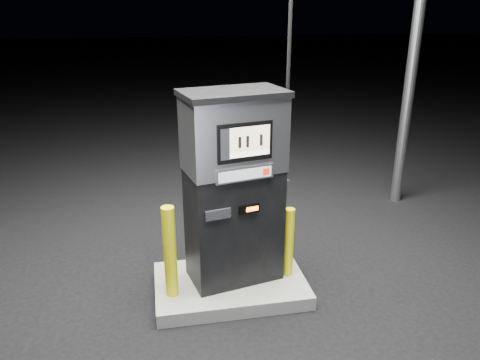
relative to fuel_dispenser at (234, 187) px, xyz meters
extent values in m
plane|color=black|center=(-0.06, -0.07, -1.19)|extent=(80.00, 80.00, 0.00)
cube|color=slate|center=(-0.06, -0.07, -1.11)|extent=(1.60, 1.00, 0.15)
cylinder|color=gray|center=(2.94, 1.93, 1.06)|extent=(0.16, 0.16, 4.50)
cube|color=black|center=(0.00, 0.00, -0.42)|extent=(1.02, 0.72, 1.22)
cube|color=#A7A7AE|center=(0.00, 0.00, 0.56)|extent=(1.05, 0.74, 0.73)
cube|color=black|center=(0.00, 0.00, 0.95)|extent=(1.09, 0.79, 0.06)
cube|color=black|center=(0.05, -0.28, 0.55)|extent=(0.54, 0.14, 0.37)
cube|color=beige|center=(0.10, -0.28, 0.58)|extent=(0.39, 0.09, 0.24)
cube|color=white|center=(0.10, -0.28, 0.44)|extent=(0.39, 0.09, 0.05)
cube|color=#A7A7AE|center=(0.05, -0.28, 0.24)|extent=(0.58, 0.15, 0.14)
cube|color=#A2A4AA|center=(0.06, -0.29, 0.24)|extent=(0.53, 0.12, 0.10)
cube|color=red|center=(0.27, -0.25, 0.24)|extent=(0.07, 0.02, 0.07)
cube|color=black|center=(0.10, -0.26, -0.13)|extent=(0.21, 0.06, 0.09)
cube|color=#FF600C|center=(0.13, -0.27, -0.13)|extent=(0.13, 0.03, 0.04)
cube|color=black|center=(-0.21, -0.33, -0.13)|extent=(0.25, 0.08, 0.10)
cube|color=black|center=(0.50, 0.11, -0.01)|extent=(0.13, 0.19, 0.24)
cylinder|color=gray|center=(0.56, 0.12, -0.01)|extent=(0.11, 0.23, 0.07)
cylinder|color=black|center=(0.55, 0.07, 1.63)|extent=(0.04, 0.04, 3.04)
cylinder|color=yellow|center=(-0.69, -0.23, -0.55)|extent=(0.15, 0.15, 0.97)
cylinder|color=yellow|center=(0.58, -0.08, -0.65)|extent=(0.12, 0.12, 0.78)
camera|label=1|loc=(-0.76, -4.34, 1.76)|focal=35.00mm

